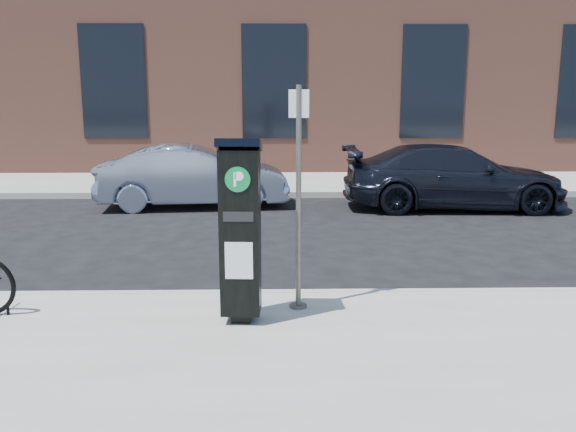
{
  "coord_description": "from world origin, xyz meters",
  "views": [
    {
      "loc": [
        0.04,
        -7.51,
        2.65
      ],
      "look_at": [
        0.2,
        0.5,
        1.03
      ],
      "focal_mm": 38.0,
      "sensor_mm": 36.0,
      "label": 1
    }
  ],
  "objects_px": {
    "parking_kiosk": "(240,229)",
    "sign_pole": "(299,201)",
    "car_silver": "(193,176)",
    "car_dark": "(453,177)"
  },
  "relations": [
    {
      "from": "car_silver",
      "to": "car_dark",
      "type": "bearing_deg",
      "value": -98.35
    },
    {
      "from": "car_silver",
      "to": "car_dark",
      "type": "xyz_separation_m",
      "value": [
        6.08,
        -0.3,
        0.01
      ]
    },
    {
      "from": "sign_pole",
      "to": "car_dark",
      "type": "height_order",
      "value": "sign_pole"
    },
    {
      "from": "parking_kiosk",
      "to": "sign_pole",
      "type": "relative_size",
      "value": 0.79
    },
    {
      "from": "sign_pole",
      "to": "car_dark",
      "type": "relative_size",
      "value": 0.51
    },
    {
      "from": "parking_kiosk",
      "to": "car_dark",
      "type": "distance_m",
      "value": 8.79
    },
    {
      "from": "car_silver",
      "to": "parking_kiosk",
      "type": "bearing_deg",
      "value": -174.3
    },
    {
      "from": "sign_pole",
      "to": "car_silver",
      "type": "distance_m",
      "value": 7.76
    },
    {
      "from": "sign_pole",
      "to": "car_dark",
      "type": "bearing_deg",
      "value": 65.26
    },
    {
      "from": "sign_pole",
      "to": "parking_kiosk",
      "type": "bearing_deg",
      "value": -143.18
    }
  ]
}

